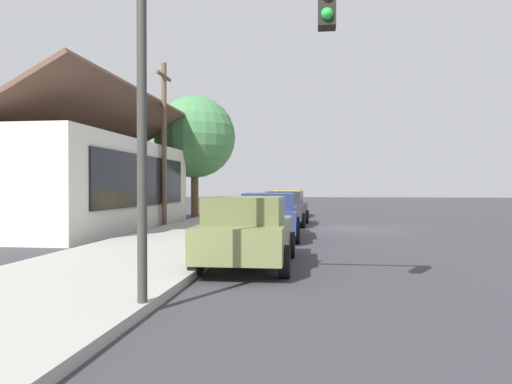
{
  "coord_description": "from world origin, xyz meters",
  "views": [
    {
      "loc": [
        -20.82,
        1.1,
        1.82
      ],
      "look_at": [
        -1.22,
        3.71,
        1.58
      ],
      "focal_mm": 33.3,
      "sensor_mm": 36.0,
      "label": 1
    }
  ],
  "objects": [
    {
      "name": "car_charcoal",
      "position": [
        1.22,
        2.64,
        0.81
      ],
      "size": [
        4.42,
        2.08,
        1.59
      ],
      "rotation": [
        0.0,
        0.0,
        -0.03
      ],
      "color": "#2D3035",
      "rests_on": "ground"
    },
    {
      "name": "car_navy",
      "position": [
        -4.36,
        2.81,
        0.82
      ],
      "size": [
        4.96,
        2.24,
        1.59
      ],
      "rotation": [
        0.0,
        0.0,
        0.04
      ],
      "color": "navy",
      "rests_on": "ground"
    },
    {
      "name": "shade_tree",
      "position": [
        6.2,
        8.33,
        4.69
      ],
      "size": [
        4.77,
        4.77,
        7.09
      ],
      "color": "brown",
      "rests_on": "ground"
    },
    {
      "name": "traffic_light_main",
      "position": [
        -14.35,
        2.54,
        3.49
      ],
      "size": [
        0.37,
        2.79,
        5.2
      ],
      "color": "#383833",
      "rests_on": "ground"
    },
    {
      "name": "sidewalk_curb",
      "position": [
        0.0,
        5.6,
        0.08
      ],
      "size": [
        60.0,
        4.2,
        0.16
      ],
      "primitive_type": "cube",
      "color": "#A3A099",
      "rests_on": "ground"
    },
    {
      "name": "ground_plane",
      "position": [
        0.0,
        0.0,
        0.0
      ],
      "size": [
        120.0,
        120.0,
        0.0
      ],
      "primitive_type": "plane",
      "color": "#38383D"
    },
    {
      "name": "car_mustard",
      "position": [
        7.26,
        2.89,
        0.81
      ],
      "size": [
        4.38,
        2.04,
        1.59
      ],
      "rotation": [
        0.0,
        0.0,
        -0.03
      ],
      "color": "gold",
      "rests_on": "ground"
    },
    {
      "name": "car_olive",
      "position": [
        -10.22,
        2.7,
        0.81
      ],
      "size": [
        4.37,
        2.07,
        1.59
      ],
      "rotation": [
        0.0,
        0.0,
        0.02
      ],
      "color": "olive",
      "rests_on": "ground"
    },
    {
      "name": "fire_hydrant_red",
      "position": [
        -1.86,
        4.2,
        0.5
      ],
      "size": [
        0.22,
        0.22,
        0.71
      ],
      "color": "red",
      "rests_on": "sidewalk_curb"
    },
    {
      "name": "utility_pole_wooden",
      "position": [
        0.31,
        8.2,
        3.93
      ],
      "size": [
        1.8,
        0.24,
        7.5
      ],
      "color": "brown",
      "rests_on": "ground"
    },
    {
      "name": "storefront_building",
      "position": [
        -1.57,
        11.98,
        2.02
      ],
      "size": [
        12.97,
        7.5,
        5.8
      ],
      "color": "silver",
      "rests_on": "ground"
    }
  ]
}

